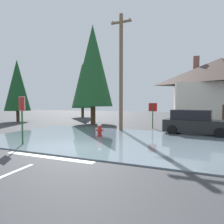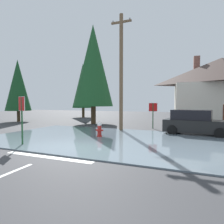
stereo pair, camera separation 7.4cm
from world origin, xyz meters
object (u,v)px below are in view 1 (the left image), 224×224
(fire_hydrant, at_px, (100,130))
(stop_sign_far, at_px, (153,110))
(parked_car, at_px, (195,123))
(pine_tree_tall_left, at_px, (82,86))
(utility_pole, at_px, (121,71))
(pine_tree_short_left, at_px, (93,66))
(stop_sign_near, at_px, (22,111))
(pine_tree_mid_left, at_px, (17,85))
(house, at_px, (220,90))

(fire_hydrant, height_order, stop_sign_far, stop_sign_far)
(stop_sign_far, xyz_separation_m, parked_car, (3.24, -2.00, -0.73))
(stop_sign_far, distance_m, pine_tree_tall_left, 15.24)
(utility_pole, xyz_separation_m, pine_tree_short_left, (-4.37, 3.64, 1.32))
(fire_hydrant, height_order, pine_tree_tall_left, pine_tree_tall_left)
(parked_car, relative_size, pine_tree_short_left, 0.43)
(fire_hydrant, bearing_deg, stop_sign_near, -125.31)
(pine_tree_mid_left, distance_m, pine_tree_short_left, 9.29)
(stop_sign_near, xyz_separation_m, pine_tree_mid_left, (-10.65, 9.28, 2.39))
(stop_sign_far, height_order, pine_tree_mid_left, pine_tree_mid_left)
(pine_tree_tall_left, xyz_separation_m, pine_tree_mid_left, (-3.38, -8.62, -0.53))
(parked_car, xyz_separation_m, pine_tree_mid_left, (-18.66, 2.17, 3.36))
(utility_pole, xyz_separation_m, house, (7.65, 8.48, -1.13))
(fire_hydrant, xyz_separation_m, pine_tree_short_left, (-4.16, 6.97, 5.46))
(stop_sign_far, bearing_deg, utility_pole, -132.72)
(utility_pole, height_order, pine_tree_short_left, pine_tree_short_left)
(stop_sign_far, xyz_separation_m, pine_tree_tall_left, (-12.04, 8.79, 3.16))
(house, xyz_separation_m, parked_car, (-2.39, -8.28, -2.68))
(pine_tree_mid_left, bearing_deg, pine_tree_short_left, 8.00)
(pine_tree_mid_left, height_order, pine_tree_short_left, pine_tree_short_left)
(utility_pole, bearing_deg, stop_sign_far, 47.28)
(house, xyz_separation_m, pine_tree_short_left, (-12.02, -4.84, 2.45))
(stop_sign_near, relative_size, house, 0.24)
(parked_car, bearing_deg, pine_tree_mid_left, 173.36)
(stop_sign_near, height_order, pine_tree_mid_left, pine_tree_mid_left)
(fire_hydrant, height_order, parked_car, parked_car)
(utility_pole, distance_m, pine_tree_tall_left, 14.87)
(stop_sign_near, bearing_deg, stop_sign_far, 62.34)
(utility_pole, bearing_deg, parked_car, 2.14)
(fire_hydrant, height_order, pine_tree_short_left, pine_tree_short_left)
(stop_sign_near, distance_m, pine_tree_short_left, 11.46)
(parked_car, distance_m, pine_tree_mid_left, 19.08)
(stop_sign_near, height_order, fire_hydrant, stop_sign_near)
(stop_sign_near, xyz_separation_m, house, (10.40, 15.39, 1.72))
(stop_sign_far, height_order, parked_car, stop_sign_far)
(stop_sign_near, distance_m, parked_car, 10.75)
(pine_tree_mid_left, bearing_deg, house, 16.18)
(utility_pole, relative_size, pine_tree_short_left, 0.88)
(house, bearing_deg, parked_car, -106.11)
(pine_tree_mid_left, bearing_deg, utility_pole, -10.03)
(fire_hydrant, relative_size, pine_tree_short_left, 0.09)
(parked_car, bearing_deg, fire_hydrant, -147.21)
(fire_hydrant, distance_m, pine_tree_mid_left, 14.83)
(parked_car, relative_size, pine_tree_mid_left, 0.61)
(fire_hydrant, bearing_deg, parked_car, 32.79)
(house, distance_m, parked_car, 9.02)
(stop_sign_near, distance_m, house, 18.65)
(pine_tree_mid_left, xyz_separation_m, pine_tree_short_left, (9.03, 1.27, 1.77))
(house, height_order, pine_tree_short_left, pine_tree_short_left)
(pine_tree_mid_left, bearing_deg, fire_hydrant, -23.36)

